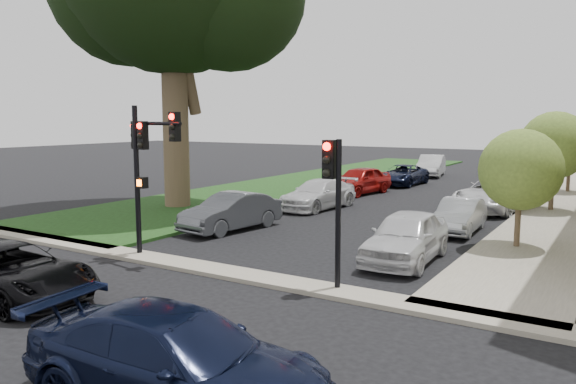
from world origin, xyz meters
The scene contains 20 objects.
ground centered at (0.00, 0.00, 0.00)m, with size 140.00×140.00×0.00m, color black.
grass_strip centered at (-9.00, 24.00, 0.06)m, with size 8.00×44.00×0.12m, color black.
sidewalk_right centered at (6.75, 24.00, 0.06)m, with size 3.50×44.00×0.12m, color gray.
sidewalk_cross centered at (0.00, 2.00, 0.06)m, with size 60.00×1.00×0.12m, color gray.
small_tree_a centered at (6.20, 9.45, 2.67)m, with size 2.67×2.67×4.01m.
small_tree_b centered at (6.20, 18.26, 3.10)m, with size 3.11×3.11×4.66m.
small_tree_c centered at (6.20, 25.94, 2.84)m, with size 2.85×2.85×4.28m.
traffic_signal_main centered at (-3.43, 2.23, 3.26)m, with size 2.32×0.61×4.73m.
traffic_signal_secondary centered at (3.05, 2.19, 2.67)m, with size 0.48×0.39×3.83m.
car_cross_near centered at (-3.30, -2.44, 0.66)m, with size 2.20×4.78×1.33m, color black.
car_cross_far centered at (3.68, -4.15, 0.74)m, with size 2.06×5.07×1.47m, color black.
car_parked_0 centered at (3.60, 6.00, 0.77)m, with size 1.83×4.54×1.55m, color silver.
car_parked_1 centered at (3.81, 11.32, 0.64)m, with size 1.35×3.88×1.28m, color #999BA0.
car_parked_2 centered at (3.93, 17.26, 0.78)m, with size 2.59×5.62×1.56m, color silver.
car_parked_3 centered at (3.87, 24.07, 0.70)m, with size 1.64×4.09×1.39m, color maroon.
car_parked_5 centered at (-3.85, 7.04, 0.73)m, with size 1.54×4.41×1.45m, color #3F4247.
car_parked_6 centered at (-3.49, 13.44, 0.70)m, with size 1.95×4.81×1.39m, color silver.
car_parked_7 centered at (-3.98, 19.30, 0.79)m, with size 1.88×4.66×1.59m, color maroon.
car_parked_8 centered at (-3.41, 24.75, 0.66)m, with size 2.19×4.75×1.32m, color black.
car_parked_9 centered at (-3.57, 31.34, 0.79)m, with size 1.67×4.79×1.58m, color silver.
Camera 1 is at (9.30, -10.10, 4.34)m, focal length 35.00 mm.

